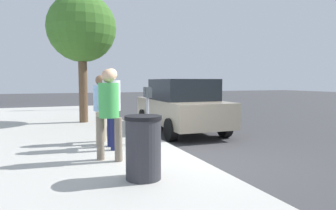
% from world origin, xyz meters
% --- Properties ---
extents(ground_plane, '(80.00, 80.00, 0.00)m').
position_xyz_m(ground_plane, '(0.00, 0.00, 0.00)').
color(ground_plane, '#38383A').
rests_on(ground_plane, ground).
extents(sidewalk_slab, '(28.00, 6.00, 0.15)m').
position_xyz_m(sidewalk_slab, '(0.00, 3.00, 0.07)').
color(sidewalk_slab, '#A8A59E').
rests_on(sidewalk_slab, ground_plane).
extents(parking_meter, '(0.36, 0.12, 1.41)m').
position_xyz_m(parking_meter, '(1.48, 0.50, 1.17)').
color(parking_meter, gray).
rests_on(parking_meter, sidewalk_slab).
extents(pedestrian_at_meter, '(0.55, 0.40, 1.84)m').
position_xyz_m(pedestrian_at_meter, '(1.30, 1.43, 1.25)').
color(pedestrian_at_meter, '#191E4C').
rests_on(pedestrian_at_meter, sidewalk_slab).
extents(pedestrian_bystander, '(0.39, 0.46, 1.79)m').
position_xyz_m(pedestrian_bystander, '(0.25, 1.69, 1.21)').
color(pedestrian_bystander, '#726656').
rests_on(pedestrian_bystander, sidewalk_slab).
extents(parking_officer, '(0.48, 0.37, 1.70)m').
position_xyz_m(parking_officer, '(2.02, 1.55, 1.14)').
color(parking_officer, tan).
rests_on(parking_officer, sidewalk_slab).
extents(parked_sedan_near, '(4.46, 2.08, 1.77)m').
position_xyz_m(parked_sedan_near, '(3.57, -1.35, 0.89)').
color(parked_sedan_near, gray).
rests_on(parked_sedan_near, ground_plane).
extents(street_tree, '(2.54, 2.54, 4.80)m').
position_xyz_m(street_tree, '(6.15, 1.53, 3.65)').
color(street_tree, brown).
rests_on(street_tree, sidewalk_slab).
extents(traffic_signal, '(0.24, 0.44, 3.60)m').
position_xyz_m(traffic_signal, '(11.48, 0.75, 2.58)').
color(traffic_signal, black).
rests_on(traffic_signal, sidewalk_slab).
extents(trash_bin, '(0.59, 0.59, 1.01)m').
position_xyz_m(trash_bin, '(-1.05, 1.40, 0.66)').
color(trash_bin, '#2D2D33').
rests_on(trash_bin, sidewalk_slab).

